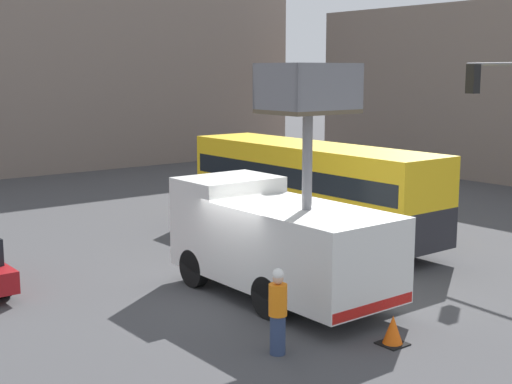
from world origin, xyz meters
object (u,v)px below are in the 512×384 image
road_worker_near_truck (278,312)px  traffic_light_pole (507,119)px  utility_truck (278,237)px  road_worker_directing (399,235)px  traffic_cone_near_truck (393,331)px  city_bus (311,183)px

road_worker_near_truck → traffic_light_pole: bearing=65.7°
traffic_light_pole → road_worker_near_truck: bearing=-167.4°
utility_truck → road_worker_near_truck: size_ratio=3.51×
road_worker_directing → traffic_cone_near_truck: size_ratio=2.77×
city_bus → traffic_cone_near_truck: 9.94m
road_worker_near_truck → traffic_cone_near_truck: size_ratio=2.83×
traffic_light_pole → road_worker_near_truck: (-11.97, -2.67, -3.25)m
road_worker_near_truck → traffic_cone_near_truck: (2.24, -1.11, -0.60)m
city_bus → road_worker_near_truck: 10.41m
road_worker_near_truck → road_worker_directing: road_worker_near_truck is taller
traffic_light_pole → road_worker_directing: (-4.71, 0.40, -3.28)m
traffic_light_pole → traffic_cone_near_truck: 11.13m
utility_truck → traffic_light_pole: traffic_light_pole is taller
road_worker_near_truck → road_worker_directing: bearing=76.1°
utility_truck → city_bus: bearing=40.5°
road_worker_directing → road_worker_near_truck: bearing=145.0°
road_worker_near_truck → road_worker_directing: (7.26, 3.07, -0.03)m
utility_truck → city_bus: utility_truck is taller
utility_truck → traffic_cone_near_truck: size_ratio=9.96×
traffic_light_pole → road_worker_directing: bearing=175.2°
road_worker_directing → traffic_cone_near_truck: bearing=161.9°
city_bus → road_worker_directing: (-0.21, -4.12, -1.03)m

